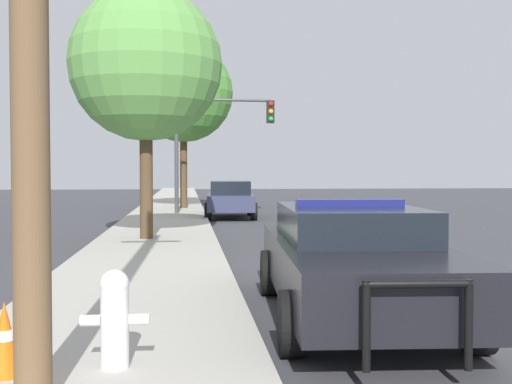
# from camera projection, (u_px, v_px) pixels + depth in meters

# --- Properties ---
(ground_plane) EXTENTS (110.00, 110.00, 0.00)m
(ground_plane) POSITION_uv_depth(u_px,v_px,m) (512.00, 306.00, 8.61)
(ground_plane) COLOR #3D3D42
(sidewalk_left) EXTENTS (3.00, 110.00, 0.13)m
(sidewalk_left) POSITION_uv_depth(u_px,v_px,m) (127.00, 310.00, 8.06)
(sidewalk_left) COLOR #ADA89E
(sidewalk_left) RESTS_ON ground_plane
(police_car) EXTENTS (2.30, 5.23, 1.46)m
(police_car) POSITION_uv_depth(u_px,v_px,m) (353.00, 258.00, 7.88)
(police_car) COLOR black
(police_car) RESTS_ON ground_plane
(fire_hydrant) EXTENTS (0.58, 0.25, 0.85)m
(fire_hydrant) POSITION_uv_depth(u_px,v_px,m) (115.00, 316.00, 5.47)
(fire_hydrant) COLOR white
(fire_hydrant) RESTS_ON sidewalk_left
(traffic_light) EXTENTS (3.99, 0.35, 4.65)m
(traffic_light) POSITION_uv_depth(u_px,v_px,m) (218.00, 129.00, 25.51)
(traffic_light) COLOR #424247
(traffic_light) RESTS_ON sidewalk_left
(car_background_midblock) EXTENTS (2.08, 4.25, 1.42)m
(car_background_midblock) POSITION_uv_depth(u_px,v_px,m) (230.00, 199.00, 24.61)
(car_background_midblock) COLOR #333856
(car_background_midblock) RESTS_ON ground_plane
(tree_sidewalk_near) EXTENTS (3.79, 3.79, 6.21)m
(tree_sidewalk_near) POSITION_uv_depth(u_px,v_px,m) (146.00, 65.00, 15.82)
(tree_sidewalk_near) COLOR #4C3823
(tree_sidewalk_near) RESTS_ON sidewalk_left
(tree_sidewalk_mid) EXTENTS (4.48, 4.48, 7.46)m
(tree_sidewalk_mid) POSITION_uv_depth(u_px,v_px,m) (183.00, 93.00, 28.92)
(tree_sidewalk_mid) COLOR #4C3823
(tree_sidewalk_mid) RESTS_ON sidewalk_left
(traffic_cone) EXTENTS (0.29, 0.29, 0.62)m
(traffic_cone) POSITION_uv_depth(u_px,v_px,m) (5.00, 339.00, 5.26)
(traffic_cone) COLOR orange
(traffic_cone) RESTS_ON sidewalk_left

